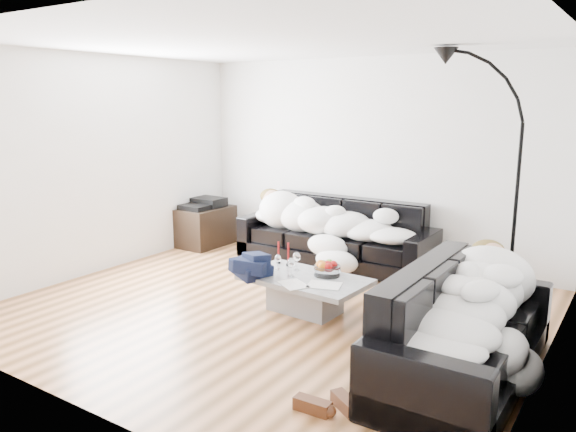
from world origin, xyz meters
The scene contains 24 objects.
ground centered at (0.00, 0.00, 0.00)m, with size 5.00×5.00×0.00m, color brown.
wall_back centered at (0.00, 2.25, 1.30)m, with size 5.00×0.02×2.60m, color silver.
wall_left centered at (-2.50, 0.00, 1.30)m, with size 0.02×4.50×2.60m, color silver.
wall_right centered at (2.50, 0.00, 1.30)m, with size 0.02×4.50×2.60m, color silver.
ceiling centered at (0.00, 0.00, 2.60)m, with size 5.00×5.00×0.00m, color white.
sofa_back centered at (-0.23, 1.74, 0.41)m, with size 2.51×0.87×0.82m, color black.
sofa_right centered at (2.03, -0.38, 0.42)m, with size 2.05×0.88×0.83m, color black.
sleeper_back centered at (-0.23, 1.69, 0.63)m, with size 2.13×0.73×0.43m, color white, non-canonical shape.
sleeper_right centered at (2.03, -0.38, 0.64)m, with size 1.76×0.74×0.43m, color white, non-canonical shape.
teal_cushion centered at (1.97, 0.26, 0.72)m, with size 0.36×0.30×0.20m, color #0A473D.
coffee_table centered at (0.32, 0.11, 0.18)m, with size 1.22×0.71×0.36m, color #939699.
fruit_bowl centered at (0.48, 0.27, 0.44)m, with size 0.26×0.26×0.16m, color white.
wine_glass_a centered at (0.13, 0.26, 0.45)m, with size 0.08×0.08×0.18m, color white.
wine_glass_b centered at (-0.04, 0.17, 0.43)m, with size 0.07×0.07×0.16m, color white.
wine_glass_c centered at (0.19, 0.06, 0.45)m, with size 0.08×0.08×0.18m, color white.
candle_left centered at (-0.16, 0.36, 0.47)m, with size 0.04×0.04×0.23m, color maroon.
candle_right centered at (-0.03, 0.35, 0.48)m, with size 0.04×0.04×0.25m, color maroon.
newspaper_a centered at (0.61, -0.01, 0.36)m, with size 0.31×0.24×0.01m, color silver.
newspaper_b centered at (0.36, -0.15, 0.36)m, with size 0.30×0.21×0.01m, color silver.
navy_jacket centered at (-0.13, -0.15, 0.54)m, with size 0.40×0.33×0.20m, color black, non-canonical shape.
shoes centered at (1.41, -1.35, 0.05)m, with size 0.45×0.32×0.10m, color #472311, non-canonical shape.
av_cabinet centered at (-2.26, 1.55, 0.28)m, with size 0.55×0.80×0.55m, color black.
stereo centered at (-2.26, 1.55, 0.62)m, with size 0.44×0.34×0.13m, color black.
floor_lamp centered at (1.98, 1.35, 1.13)m, with size 0.82×0.33×2.27m, color black, non-canonical shape.
Camera 1 is at (3.08, -4.38, 2.06)m, focal length 35.00 mm.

